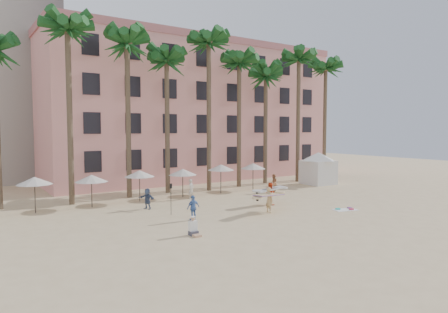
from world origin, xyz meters
TOP-DOWN VIEW (x-y plane):
  - ground at (0.00, 0.00)m, footprint 120.00×120.00m
  - pink_hotel at (7.00, 26.00)m, footprint 35.00×14.00m
  - palm_row at (0.51, 15.00)m, footprint 44.40×5.40m
  - umbrella_row at (-3.00, 12.50)m, footprint 22.50×2.70m
  - cabana at (15.31, 11.63)m, footprint 4.72×4.72m
  - beach_towel at (6.52, 0.75)m, footprint 2.01×1.47m
  - carrier_yellow at (1.08, 3.17)m, footprint 3.24×1.71m
  - carrier_white at (3.11, 5.42)m, footprint 2.84×0.94m
  - beachgoers at (-0.74, 8.78)m, footprint 14.33×7.80m
  - paddle at (-5.13, 6.51)m, footprint 0.18×0.04m
  - seated_man at (-6.52, 0.85)m, footprint 0.47×0.83m

SIDE VIEW (x-z plane):
  - ground at x=0.00m, z-range 0.00..0.00m
  - beach_towel at x=6.52m, z-range -0.04..0.10m
  - seated_man at x=-6.52m, z-range -0.17..0.91m
  - beachgoers at x=-0.74m, z-range -0.04..1.70m
  - carrier_white at x=3.11m, z-range 0.06..1.85m
  - carrier_yellow at x=1.08m, z-range 0.11..1.98m
  - paddle at x=-5.13m, z-range 0.30..2.52m
  - cabana at x=15.31m, z-range 0.32..3.82m
  - umbrella_row at x=-3.00m, z-range 0.97..3.69m
  - pink_hotel at x=7.00m, z-range 0.00..16.00m
  - palm_row at x=0.51m, z-range 4.82..21.12m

